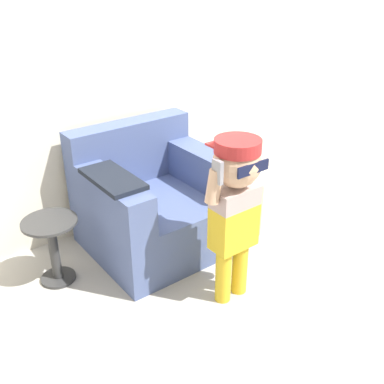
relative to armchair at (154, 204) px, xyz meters
The scene contains 5 objects.
ground_plane 0.40m from the armchair, 49.13° to the right, with size 10.00×10.00×0.00m, color #ADA89E.
wall_back 1.11m from the armchair, 72.18° to the left, with size 10.00×0.05×2.60m.
armchair is the anchor object (origin of this frame).
person_child 0.87m from the armchair, 86.76° to the right, with size 0.42×0.32×1.04m.
side_table 0.76m from the armchair, behind, with size 0.35×0.35×0.45m.
Camera 1 is at (-1.66, -2.23, 1.86)m, focal length 42.00 mm.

